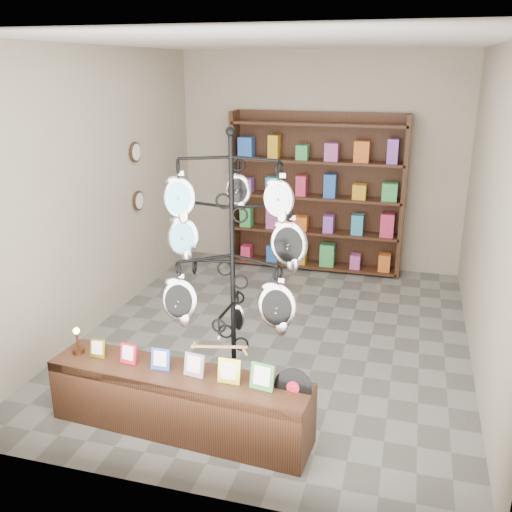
# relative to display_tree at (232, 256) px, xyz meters

# --- Properties ---
(ground) EXTENTS (5.00, 5.00, 0.00)m
(ground) POSITION_rel_display_tree_xyz_m (0.03, 1.42, -1.37)
(ground) COLOR slate
(ground) RESTS_ON ground
(room_envelope) EXTENTS (5.00, 5.00, 5.00)m
(room_envelope) POSITION_rel_display_tree_xyz_m (0.03, 1.42, 0.48)
(room_envelope) COLOR #AC9F8A
(room_envelope) RESTS_ON ground
(display_tree) EXTENTS (1.21, 1.13, 2.37)m
(display_tree) POSITION_rel_display_tree_xyz_m (0.00, 0.00, 0.00)
(display_tree) COLOR black
(display_tree) RESTS_ON ground
(front_shelf) EXTENTS (2.16, 0.59, 0.75)m
(front_shelf) POSITION_rel_display_tree_xyz_m (-0.32, -0.43, -1.11)
(front_shelf) COLOR black
(front_shelf) RESTS_ON ground
(back_shelving) EXTENTS (2.42, 0.36, 2.20)m
(back_shelving) POSITION_rel_display_tree_xyz_m (0.03, 3.71, -0.34)
(back_shelving) COLOR black
(back_shelving) RESTS_ON ground
(wall_clocks) EXTENTS (0.03, 0.24, 0.84)m
(wall_clocks) POSITION_rel_display_tree_xyz_m (-1.94, 2.22, 0.13)
(wall_clocks) COLOR black
(wall_clocks) RESTS_ON ground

